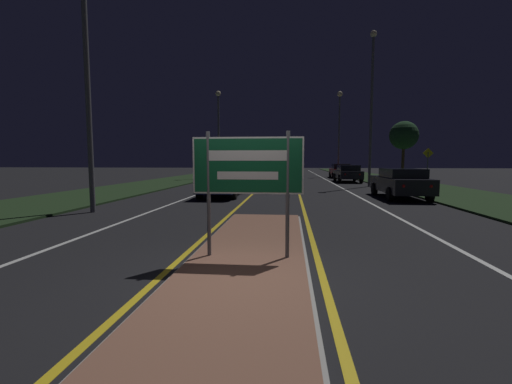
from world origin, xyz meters
TOP-DOWN VIEW (x-y plane):
  - ground_plane at (0.00, 0.00)m, footprint 160.00×160.00m
  - median_island at (0.00, 0.98)m, footprint 2.15×9.68m
  - verge_left at (-9.50, 20.00)m, footprint 5.00×100.00m
  - verge_right at (9.50, 20.00)m, footprint 5.00×100.00m
  - centre_line_yellow_left at (-1.27, 25.00)m, footprint 0.12×70.00m
  - centre_line_yellow_right at (1.27, 25.00)m, footprint 0.12×70.00m
  - lane_line_white_left at (-4.20, 25.00)m, footprint 0.12×70.00m
  - lane_line_white_right at (4.20, 25.00)m, footprint 0.12×70.00m
  - edge_line_white_left at (-7.20, 25.00)m, footprint 0.10×70.00m
  - edge_line_white_right at (7.20, 25.00)m, footprint 0.10×70.00m
  - highway_sign at (0.00, 0.97)m, footprint 1.96×0.07m
  - streetlight_left_near at (-6.17, 6.32)m, footprint 0.58×0.58m
  - streetlight_left_far at (-6.24, 28.35)m, footprint 0.52×0.52m
  - streetlight_right_near at (6.30, 19.60)m, footprint 0.44×0.44m
  - streetlight_right_far at (6.31, 35.23)m, footprint 0.61×0.61m
  - car_receding_0 at (6.08, 12.12)m, footprint 1.94×4.64m
  - car_receding_1 at (5.65, 24.69)m, footprint 1.95×4.69m
  - car_receding_2 at (6.08, 32.01)m, footprint 1.99×4.36m
  - car_approaching_0 at (-2.68, 12.28)m, footprint 1.89×4.78m
  - car_approaching_1 at (-5.52, 25.33)m, footprint 1.93×4.62m
  - warning_sign at (8.77, 15.93)m, footprint 0.60×0.06m
  - roadside_palm_right at (10.35, 25.34)m, footprint 2.37×2.37m

SIDE VIEW (x-z plane):
  - ground_plane at x=0.00m, z-range 0.00..0.00m
  - centre_line_yellow_left at x=-1.27m, z-range 0.00..0.01m
  - centre_line_yellow_right at x=1.27m, z-range 0.00..0.01m
  - lane_line_white_left at x=-4.20m, z-range 0.00..0.01m
  - lane_line_white_right at x=4.20m, z-range 0.00..0.01m
  - edge_line_white_left at x=-7.20m, z-range 0.00..0.01m
  - edge_line_white_right at x=7.20m, z-range 0.00..0.01m
  - verge_left at x=-9.50m, z-range 0.00..0.08m
  - verge_right at x=9.50m, z-range 0.00..0.08m
  - median_island at x=0.00m, z-range -0.01..0.09m
  - car_approaching_0 at x=-2.68m, z-range 0.05..1.41m
  - car_approaching_1 at x=-5.52m, z-range 0.06..1.45m
  - car_receding_2 at x=6.08m, z-range 0.02..1.50m
  - car_receding_0 at x=6.08m, z-range 0.05..1.48m
  - car_receding_1 at x=5.65m, z-range 0.05..1.49m
  - warning_sign at x=8.77m, z-range 0.33..2.80m
  - highway_sign at x=0.00m, z-range 0.53..2.76m
  - roadside_palm_right at x=10.35m, z-range 1.39..6.45m
  - streetlight_left_far at x=-6.24m, z-range 1.25..9.81m
  - streetlight_left_near at x=-6.17m, z-range 1.57..10.23m
  - streetlight_right_near at x=6.30m, z-range 0.92..11.49m
  - streetlight_right_far at x=6.31m, z-range 1.82..11.45m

